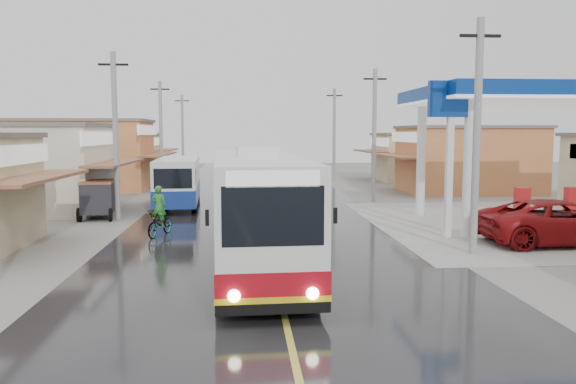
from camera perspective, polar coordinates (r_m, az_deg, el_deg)
name	(u,v)px	position (r m, az deg, el deg)	size (l,w,h in m)	color
ground	(271,258)	(19.02, -1.73, -6.68)	(120.00, 120.00, 0.00)	slate
road	(259,203)	(33.80, -2.99, -1.08)	(12.00, 90.00, 0.02)	black
centre_line	(259,202)	(33.80, -2.99, -1.06)	(0.15, 90.00, 0.01)	#D8CC4C
shopfronts_left	(53,199)	(38.71, -22.74, -0.66)	(11.00, 44.00, 5.20)	tan
shopfronts_right	(523,207)	(34.68, 22.79, -1.38)	(11.00, 44.00, 4.80)	silver
utility_poles_left	(144,202)	(35.31, -14.47, -0.98)	(1.60, 50.00, 8.00)	gray
utility_poles_right	(373,202)	(34.70, 8.64, -0.97)	(1.60, 36.00, 8.00)	gray
coach_bus	(256,208)	(17.77, -3.24, -1.66)	(3.10, 12.10, 3.75)	silver
second_bus	(178,181)	(32.45, -11.09, 1.11)	(2.64, 8.32, 2.73)	silver
jeepney	(561,222)	(23.45, 25.99, -2.78)	(2.80, 6.07, 1.69)	maroon
cyclist	(160,220)	(23.35, -12.88, -2.74)	(1.27, 2.05, 2.09)	black
tricycle_near	(97,197)	(28.85, -18.81, -0.49)	(1.94, 2.46, 1.88)	#26262D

